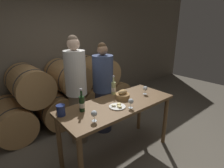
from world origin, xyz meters
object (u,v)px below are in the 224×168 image
(blue_crock, at_px, (61,110))
(wine_glass_left, at_px, (131,102))
(bread_basket, at_px, (123,95))
(wine_glass_center, at_px, (145,89))
(cheese_plate, at_px, (117,106))
(person_right, at_px, (103,89))
(person_left, at_px, (77,91))
(wine_bottle_white, at_px, (114,88))
(wine_bottle_red, at_px, (82,104))
(tasting_table, at_px, (118,110))
(wine_glass_far_left, at_px, (94,114))

(blue_crock, height_order, wine_glass_left, blue_crock)
(bread_basket, distance_m, wine_glass_center, 0.41)
(cheese_plate, bearing_deg, person_right, 65.92)
(person_left, bearing_deg, wine_bottle_white, -42.58)
(wine_bottle_red, bearing_deg, cheese_plate, -25.48)
(blue_crock, bearing_deg, cheese_plate, -21.37)
(person_right, distance_m, wine_bottle_red, 0.98)
(person_right, distance_m, cheese_plate, 0.86)
(tasting_table, bearing_deg, cheese_plate, -136.72)
(wine_bottle_red, height_order, cheese_plate, wine_bottle_red)
(wine_bottle_red, height_order, bread_basket, wine_bottle_red)
(wine_glass_center, bearing_deg, tasting_table, 177.72)
(person_left, distance_m, blue_crock, 0.72)
(blue_crock, bearing_deg, bread_basket, -5.73)
(wine_glass_far_left, bearing_deg, wine_bottle_white, 34.60)
(wine_bottle_white, height_order, wine_glass_left, wine_bottle_white)
(tasting_table, xyz_separation_m, blue_crock, (-0.78, 0.17, 0.19))
(wine_bottle_white, distance_m, bread_basket, 0.22)
(person_right, height_order, wine_bottle_red, person_right)
(blue_crock, height_order, cheese_plate, blue_crock)
(bread_basket, distance_m, wine_glass_left, 0.34)
(tasting_table, distance_m, wine_bottle_white, 0.40)
(tasting_table, xyz_separation_m, cheese_plate, (-0.10, -0.09, 0.13))
(person_left, distance_m, wine_glass_center, 1.11)
(tasting_table, height_order, blue_crock, blue_crock)
(person_left, xyz_separation_m, wine_glass_left, (0.30, -0.92, 0.05))
(wine_bottle_white, bearing_deg, wine_glass_left, -104.75)
(tasting_table, bearing_deg, bread_basket, 26.30)
(blue_crock, relative_size, wine_glass_left, 1.03)
(blue_crock, distance_m, wine_glass_center, 1.36)
(bread_basket, xyz_separation_m, wine_glass_left, (-0.14, -0.31, 0.04))
(blue_crock, xyz_separation_m, wine_glass_far_left, (0.24, -0.37, 0.02))
(tasting_table, distance_m, person_left, 0.77)
(wine_bottle_white, distance_m, blue_crock, 0.95)
(tasting_table, height_order, wine_bottle_white, wine_bottle_white)
(tasting_table, relative_size, wine_bottle_white, 5.52)
(person_right, bearing_deg, person_left, 179.99)
(bread_basket, bearing_deg, tasting_table, -153.70)
(wine_bottle_white, bearing_deg, wine_glass_center, -37.81)
(wine_bottle_red, relative_size, wine_bottle_white, 0.99)
(wine_bottle_red, bearing_deg, wine_glass_center, -6.93)
(person_right, bearing_deg, wine_bottle_red, -143.10)
(tasting_table, relative_size, wine_bottle_red, 5.60)
(cheese_plate, bearing_deg, wine_glass_far_left, -167.09)
(wine_glass_center, bearing_deg, bread_basket, 165.74)
(cheese_plate, bearing_deg, tasting_table, 43.28)
(blue_crock, bearing_deg, person_left, 46.16)
(bread_basket, bearing_deg, person_left, 125.77)
(wine_bottle_red, bearing_deg, wine_bottle_white, 14.75)
(tasting_table, xyz_separation_m, wine_glass_left, (0.02, -0.23, 0.21))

